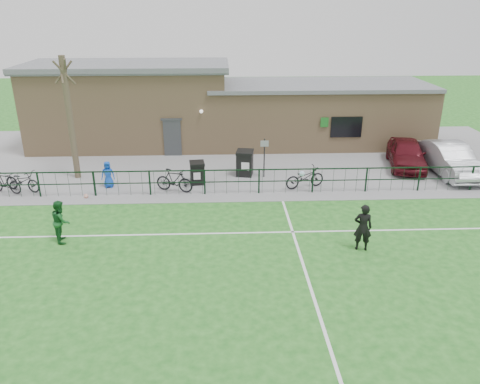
{
  "coord_description": "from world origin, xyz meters",
  "views": [
    {
      "loc": [
        -0.71,
        -12.07,
        8.22
      ],
      "look_at": [
        0.0,
        5.0,
        1.3
      ],
      "focal_mm": 35.0,
      "sensor_mm": 36.0,
      "label": 1
    }
  ],
  "objects_px": {
    "sign_post": "(264,158)",
    "bicycle_b": "(5,183)",
    "spectator_child": "(108,174)",
    "ball_ground": "(86,196)",
    "bicycle_c": "(22,181)",
    "bare_tree": "(70,119)",
    "bicycle_d": "(174,180)",
    "car_silver": "(450,159)",
    "wheelie_bin_left": "(197,173)",
    "bicycle_e": "(305,177)",
    "outfield_player": "(61,221)",
    "car_maroon": "(406,153)",
    "wheelie_bin_right": "(245,164)"
  },
  "relations": [
    {
      "from": "bare_tree",
      "to": "bicycle_c",
      "type": "distance_m",
      "value": 3.66
    },
    {
      "from": "sign_post",
      "to": "outfield_player",
      "type": "xyz_separation_m",
      "value": [
        -8.06,
        -6.49,
        -0.22
      ]
    },
    {
      "from": "wheelie_bin_left",
      "to": "sign_post",
      "type": "bearing_deg",
      "value": 5.79
    },
    {
      "from": "bare_tree",
      "to": "spectator_child",
      "type": "relative_size",
      "value": 4.69
    },
    {
      "from": "wheelie_bin_left",
      "to": "outfield_player",
      "type": "relative_size",
      "value": 0.63
    },
    {
      "from": "sign_post",
      "to": "car_silver",
      "type": "height_order",
      "value": "sign_post"
    },
    {
      "from": "bicycle_b",
      "to": "outfield_player",
      "type": "distance_m",
      "value": 6.33
    },
    {
      "from": "spectator_child",
      "to": "car_silver",
      "type": "bearing_deg",
      "value": -0.01
    },
    {
      "from": "car_silver",
      "to": "bicycle_c",
      "type": "bearing_deg",
      "value": -176.73
    },
    {
      "from": "car_silver",
      "to": "spectator_child",
      "type": "relative_size",
      "value": 3.75
    },
    {
      "from": "wheelie_bin_left",
      "to": "wheelie_bin_right",
      "type": "relative_size",
      "value": 0.84
    },
    {
      "from": "bare_tree",
      "to": "car_maroon",
      "type": "distance_m",
      "value": 17.34
    },
    {
      "from": "wheelie_bin_left",
      "to": "ball_ground",
      "type": "xyz_separation_m",
      "value": [
        -4.97,
        -1.67,
        -0.42
      ]
    },
    {
      "from": "car_maroon",
      "to": "bicycle_e",
      "type": "relative_size",
      "value": 2.23
    },
    {
      "from": "car_silver",
      "to": "bicycle_d",
      "type": "distance_m",
      "value": 14.02
    },
    {
      "from": "wheelie_bin_right",
      "to": "bicycle_d",
      "type": "relative_size",
      "value": 0.66
    },
    {
      "from": "wheelie_bin_right",
      "to": "ball_ground",
      "type": "relative_size",
      "value": 5.82
    },
    {
      "from": "wheelie_bin_right",
      "to": "spectator_child",
      "type": "xyz_separation_m",
      "value": [
        -6.6,
        -1.47,
        0.04
      ]
    },
    {
      "from": "bare_tree",
      "to": "bicycle_b",
      "type": "xyz_separation_m",
      "value": [
        -2.71,
        -1.99,
        -2.47
      ]
    },
    {
      "from": "bicycle_b",
      "to": "spectator_child",
      "type": "height_order",
      "value": "spectator_child"
    },
    {
      "from": "bare_tree",
      "to": "ball_ground",
      "type": "xyz_separation_m",
      "value": [
        1.13,
        -2.75,
        -2.9
      ]
    },
    {
      "from": "bicycle_b",
      "to": "bicycle_d",
      "type": "relative_size",
      "value": 0.93
    },
    {
      "from": "wheelie_bin_right",
      "to": "bicycle_d",
      "type": "bearing_deg",
      "value": -137.9
    },
    {
      "from": "wheelie_bin_left",
      "to": "wheelie_bin_right",
      "type": "xyz_separation_m",
      "value": [
        2.37,
        1.11,
        0.1
      ]
    },
    {
      "from": "wheelie_bin_left",
      "to": "ball_ground",
      "type": "relative_size",
      "value": 4.87
    },
    {
      "from": "bicycle_c",
      "to": "ball_ground",
      "type": "relative_size",
      "value": 9.28
    },
    {
      "from": "spectator_child",
      "to": "ball_ground",
      "type": "bearing_deg",
      "value": -123.72
    },
    {
      "from": "wheelie_bin_left",
      "to": "bicycle_b",
      "type": "distance_m",
      "value": 8.86
    },
    {
      "from": "wheelie_bin_left",
      "to": "bicycle_c",
      "type": "relative_size",
      "value": 0.53
    },
    {
      "from": "bicycle_b",
      "to": "bicycle_d",
      "type": "xyz_separation_m",
      "value": [
        7.79,
        -0.13,
        0.04
      ]
    },
    {
      "from": "bare_tree",
      "to": "sign_post",
      "type": "bearing_deg",
      "value": -2.05
    },
    {
      "from": "sign_post",
      "to": "bicycle_b",
      "type": "xyz_separation_m",
      "value": [
        -12.14,
        -1.65,
        -0.49
      ]
    },
    {
      "from": "wheelie_bin_left",
      "to": "ball_ground",
      "type": "height_order",
      "value": "wheelie_bin_left"
    },
    {
      "from": "bicycle_d",
      "to": "spectator_child",
      "type": "distance_m",
      "value": 3.28
    },
    {
      "from": "bare_tree",
      "to": "bicycle_d",
      "type": "relative_size",
      "value": 3.29
    },
    {
      "from": "bare_tree",
      "to": "spectator_child",
      "type": "xyz_separation_m",
      "value": [
        1.88,
        -1.43,
        -2.34
      ]
    },
    {
      "from": "wheelie_bin_right",
      "to": "bicycle_c",
      "type": "relative_size",
      "value": 0.63
    },
    {
      "from": "bicycle_c",
      "to": "sign_post",
      "type": "bearing_deg",
      "value": -61.31
    },
    {
      "from": "bicycle_c",
      "to": "ball_ground",
      "type": "bearing_deg",
      "value": -85.74
    },
    {
      "from": "car_maroon",
      "to": "bicycle_c",
      "type": "height_order",
      "value": "car_maroon"
    },
    {
      "from": "bicycle_d",
      "to": "bare_tree",
      "type": "bearing_deg",
      "value": 86.68
    },
    {
      "from": "wheelie_bin_right",
      "to": "bicycle_c",
      "type": "height_order",
      "value": "wheelie_bin_right"
    },
    {
      "from": "sign_post",
      "to": "outfield_player",
      "type": "bearing_deg",
      "value": -141.16
    },
    {
      "from": "bicycle_c",
      "to": "car_silver",
      "type": "bearing_deg",
      "value": -64.3
    },
    {
      "from": "bicycle_b",
      "to": "spectator_child",
      "type": "distance_m",
      "value": 4.62
    },
    {
      "from": "car_silver",
      "to": "bicycle_e",
      "type": "height_order",
      "value": "car_silver"
    },
    {
      "from": "bicycle_b",
      "to": "spectator_child",
      "type": "xyz_separation_m",
      "value": [
        4.59,
        0.55,
        0.13
      ]
    },
    {
      "from": "bicycle_e",
      "to": "sign_post",
      "type": "bearing_deg",
      "value": 31.26
    },
    {
      "from": "car_maroon",
      "to": "ball_ground",
      "type": "relative_size",
      "value": 21.31
    },
    {
      "from": "bicycle_e",
      "to": "outfield_player",
      "type": "height_order",
      "value": "outfield_player"
    }
  ]
}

